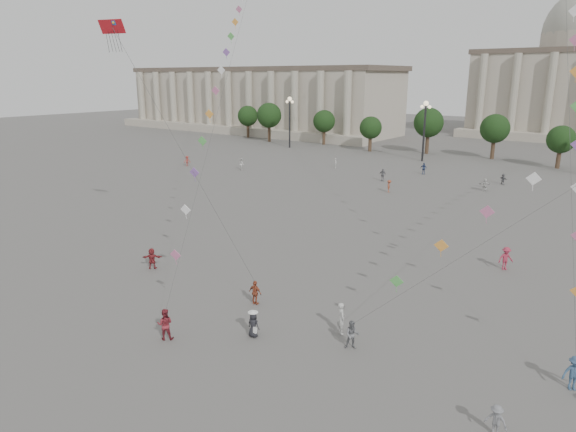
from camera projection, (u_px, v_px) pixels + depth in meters
The scene contains 24 objects.
ground at pixel (182, 338), 30.03m from camera, with size 360.00×360.00×0.00m, color #555250.
hall_west at pixel (256, 100), 143.69m from camera, with size 84.00×26.22×17.20m.
tree_row at pixel (525, 133), 88.50m from camera, with size 137.12×5.12×8.00m.
lamp_post_far_west at pixel (290, 113), 108.11m from camera, with size 2.00×0.90×10.65m.
lamp_post_mid_west at pixel (425, 120), 90.60m from camera, with size 2.00×0.90×10.65m.
person_crowd_0 at pixel (424, 169), 79.89m from camera, with size 1.05×0.44×1.80m, color navy.
person_crowd_1 at pixel (242, 164), 83.71m from camera, with size 0.93×0.72×1.90m, color silver.
person_crowd_2 at pixel (187, 161), 87.13m from camera, with size 1.13×0.65×1.75m, color #9A312A.
person_crowd_4 at pixel (485, 185), 68.48m from camera, with size 1.53×0.49×1.65m, color beige.
person_crowd_6 at pixel (496, 421), 21.69m from camera, with size 0.96×0.55×1.48m, color slate.
person_crowd_8 at pixel (506, 258), 40.41m from camera, with size 1.21×0.70×1.88m, color #9D2A41.
person_crowd_10 at pixel (336, 163), 85.37m from camera, with size 0.59×0.39×1.63m, color #B4B5B0.
person_crowd_12 at pixel (503, 179), 72.43m from camera, with size 1.42×0.45×1.53m, color slate.
person_crowd_13 at pixel (341, 318), 30.40m from camera, with size 0.70×0.46×1.93m, color #B3B3AF.
person_crowd_16 at pixel (383, 175), 74.76m from camera, with size 1.08×0.45×1.85m, color slate.
person_crowd_17 at pixel (389, 186), 67.53m from camera, with size 1.06×0.61×1.64m, color brown.
tourist_0 at pixel (255, 293), 34.26m from camera, with size 0.99×0.41×1.68m, color #964229.
tourist_2 at pixel (152, 258), 40.65m from camera, with size 1.58×0.50×1.71m, color maroon.
kite_flyer_0 at pixel (165, 324), 29.69m from camera, with size 0.92×0.72×1.89m, color maroon.
kite_flyer_1 at pixel (574, 373), 24.87m from camera, with size 1.16×0.67×1.80m, color #324F70.
kite_flyer_2 at pixel (352, 335), 28.70m from camera, with size 0.81×0.63×1.66m, color slate.
hat_person at pixel (253, 324), 29.98m from camera, with size 0.78×0.60×1.69m.
dragon_kite at pixel (115, 39), 39.77m from camera, with size 8.85×1.26×22.94m.
kite_train_west at pixel (241, 10), 56.77m from camera, with size 35.52×51.69×74.63m.
Camera 1 is at (21.32, -17.80, 14.82)m, focal length 32.00 mm.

